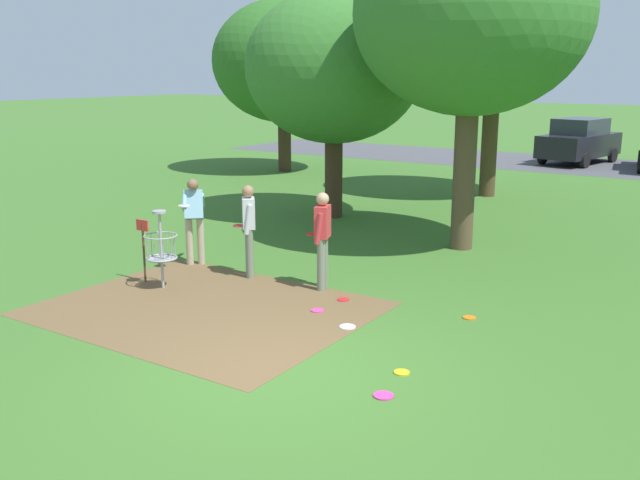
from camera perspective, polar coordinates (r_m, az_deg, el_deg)
The scene contains 18 objects.
ground_plane at distance 9.15m, azimuth -3.56°, elevation -10.60°, with size 160.00×160.00×0.00m, color #3D6B28.
dirt_tee_pad at distance 11.59m, azimuth -9.19°, elevation -5.47°, with size 5.04×4.02×0.01m, color brown.
disc_golf_basket at distance 12.66m, azimuth -12.83°, elevation -0.47°, with size 0.98×0.58×1.39m.
player_foreground_watching at distance 12.23m, azimuth 0.20°, elevation 0.41°, with size 0.44×0.50×1.71m.
player_throwing at distance 14.00m, azimuth -10.11°, elevation 1.95°, with size 0.65×1.09×1.71m.
player_waiting_left at distance 13.04m, azimuth -5.77°, elevation 1.17°, with size 0.45×0.46×1.71m.
frisbee_near_basket at distance 11.33m, azimuth -0.21°, elevation -5.70°, with size 0.21×0.21×0.02m, color #E53D99.
frisbee_by_tee at distance 11.25m, azimuth 11.94°, elevation -6.14°, with size 0.20×0.20×0.02m, color orange.
frisbee_mid_grass at distance 11.86m, azimuth 1.87°, elevation -4.82°, with size 0.20×0.20×0.02m, color red.
frisbee_far_left at distance 9.17m, azimuth 6.59°, elevation -10.54°, with size 0.21×0.21×0.02m, color gold.
frisbee_far_right at distance 8.55m, azimuth 5.14°, elevation -12.36°, with size 0.24×0.24×0.02m, color #E53D99.
frisbee_scattered_a at distance 10.64m, azimuth 2.23°, elevation -6.99°, with size 0.24×0.24×0.02m, color white.
tree_near_left at distance 18.22m, azimuth 1.14°, elevation 13.71°, with size 4.48×4.48×5.73m.
tree_near_right at distance 26.97m, azimuth -2.94°, elevation 14.17°, with size 5.27×5.27×6.33m.
tree_mid_right at distance 15.19m, azimuth 12.13°, elevation 17.33°, with size 4.80×4.80×6.89m.
tree_far_center at distance 22.07m, azimuth 13.94°, elevation 15.86°, with size 4.96×4.96×6.93m.
parking_lot_strip at distance 30.40m, azimuth 23.68°, elevation 5.28°, with size 36.00×6.00×0.01m, color #4C4C51.
parked_car_leftmost at distance 31.34m, azimuth 20.14°, elevation 7.50°, with size 2.60×4.47×1.84m.
Camera 1 is at (5.06, -6.66, 3.73)m, focal length 39.76 mm.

